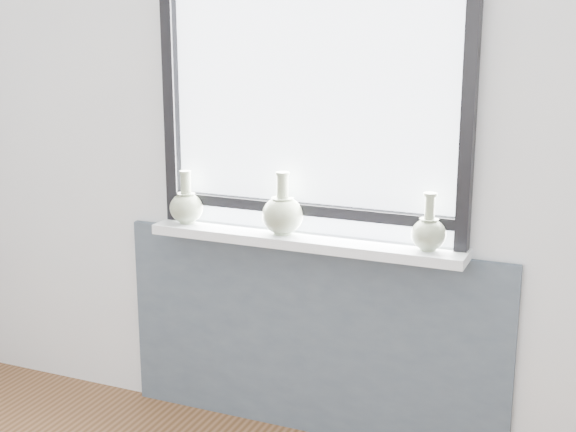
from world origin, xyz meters
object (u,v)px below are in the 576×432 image
at_px(vase_a, 186,206).
at_px(vase_b, 283,213).
at_px(vase_c, 429,232).
at_px(windowsill, 304,241).

xyz_separation_m(vase_a, vase_b, (0.45, -0.00, 0.01)).
distance_m(vase_a, vase_c, 1.05).
bearing_deg(vase_c, vase_b, -179.76).
distance_m(windowsill, vase_a, 0.55).
xyz_separation_m(windowsill, vase_b, (-0.09, -0.00, 0.11)).
relative_size(vase_b, vase_c, 1.15).
bearing_deg(windowsill, vase_b, -179.28).
relative_size(windowsill, vase_a, 5.82).
xyz_separation_m(vase_b, vase_c, (0.60, 0.00, -0.02)).
bearing_deg(vase_a, vase_b, -0.23).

